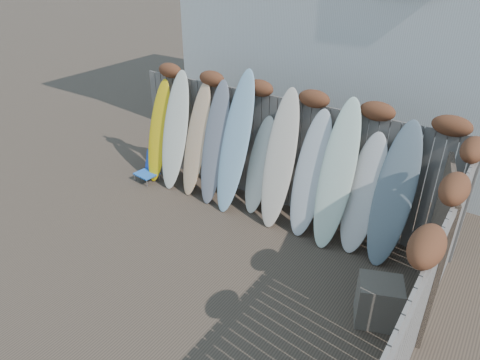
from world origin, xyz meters
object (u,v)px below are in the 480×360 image
Objects in this scene: wooden_crate at (378,302)px; surfboard_0 at (159,131)px; lattice_panel at (435,249)px; beach_chair at (150,167)px.

wooden_crate is 5.15m from surfboard_0.
lattice_panel is at bearing -11.70° from surfboard_0.
wooden_crate is 0.30× the size of surfboard_0.
lattice_panel is (0.41, 0.49, 0.69)m from wooden_crate.
beach_chair is at bearing 160.18° from lattice_panel.
beach_chair is 5.15m from wooden_crate.
lattice_panel is (5.44, -0.60, 0.74)m from beach_chair.
beach_chair is at bearing 167.75° from wooden_crate.
lattice_panel reaches higher than surfboard_0.
beach_chair is 0.77m from surfboard_0.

